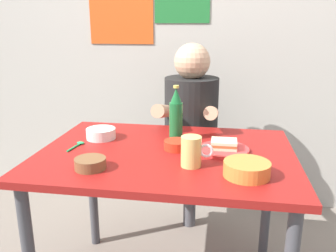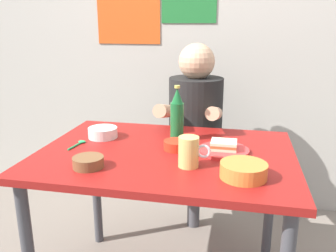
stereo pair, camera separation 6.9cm
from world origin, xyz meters
TOP-DOWN VIEW (x-y plane):
  - wall_back at (-0.00, 1.05)m, footprint 4.40×0.09m
  - dining_table at (0.00, 0.00)m, footprint 1.10×0.80m
  - stool at (0.05, 0.63)m, footprint 0.34×0.34m
  - person_seated at (0.05, 0.62)m, footprint 0.33×0.56m
  - plate_orange at (0.25, 0.04)m, footprint 0.22×0.22m
  - sandwich at (0.25, 0.04)m, footprint 0.11×0.09m
  - beer_mug at (0.13, -0.15)m, footprint 0.13×0.08m
  - beer_bottle at (0.02, 0.16)m, footprint 0.06×0.06m
  - rice_bowl_white at (-0.34, 0.13)m, footprint 0.14×0.14m
  - soup_bowl_orange at (0.33, -0.21)m, footprint 0.17×0.17m
  - sauce_bowl_chili at (0.04, 0.03)m, footprint 0.11×0.11m
  - condiment_bowl_brown at (-0.25, -0.24)m, footprint 0.12×0.12m
  - spoon at (-0.41, 0.01)m, footprint 0.04×0.12m

SIDE VIEW (x-z plane):
  - stool at x=0.05m, z-range 0.12..0.57m
  - dining_table at x=0.00m, z-range 0.28..1.02m
  - spoon at x=-0.41m, z-range 0.74..0.75m
  - plate_orange at x=0.25m, z-range 0.74..0.75m
  - sauce_bowl_chili at x=0.04m, z-range 0.74..0.78m
  - condiment_bowl_brown at x=-0.25m, z-range 0.74..0.78m
  - person_seated at x=0.05m, z-range 0.41..1.13m
  - rice_bowl_white at x=-0.34m, z-range 0.74..0.79m
  - soup_bowl_orange at x=0.33m, z-range 0.74..0.80m
  - sandwich at x=0.25m, z-range 0.75..0.79m
  - beer_mug at x=0.13m, z-range 0.74..0.86m
  - beer_bottle at x=0.02m, z-range 0.73..0.99m
  - wall_back at x=0.00m, z-range 0.00..2.60m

